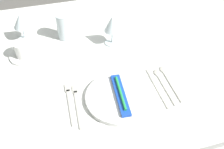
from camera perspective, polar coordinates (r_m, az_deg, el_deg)
The scene contains 14 objects.
ground_plane at distance 1.79m, azimuth -0.23°, elevation -14.31°, with size 6.00×6.00×0.00m, color slate.
dining_table at distance 1.28m, azimuth -0.32°, elevation 1.51°, with size 1.80×1.11×0.74m.
dinner_plate at distance 1.03m, azimuth 1.81°, elevation -4.89°, with size 0.27×0.27×0.02m, color white.
toothbrush_package at distance 1.01m, azimuth 1.83°, elevation -4.27°, with size 0.05×0.21×0.02m.
fork_outer at distance 1.02m, azimuth -7.46°, elevation -6.26°, with size 0.03×0.22×0.00m.
fork_inner at distance 1.03m, azimuth -9.05°, elevation -5.81°, with size 0.03×0.21×0.00m.
dinner_knife at distance 1.08m, azimuth 9.93°, elevation -2.97°, with size 0.02×0.23×0.00m.
spoon_soup at distance 1.11m, azimuth 10.75°, elevation -1.60°, with size 0.03×0.21×0.01m.
spoon_dessert at distance 1.13m, azimuth 12.02°, elevation -0.92°, with size 0.03×0.21×0.01m.
saucer_left at distance 1.28m, azimuth -18.11°, elevation 3.88°, with size 0.14×0.14×0.01m, color white.
coffee_cup_left at distance 1.25m, azimuth -18.41°, elevation 5.26°, with size 0.10×0.08×0.07m.
wine_glass_centre at distance 1.34m, azimuth -18.99°, elevation 10.63°, with size 0.08×0.08×0.14m.
wine_glass_left at distance 1.24m, azimuth 0.04°, elevation 10.60°, with size 0.08×0.08×0.15m.
drink_tumbler at distance 1.32m, azimuth -10.17°, elevation 10.14°, with size 0.07×0.07×0.13m.
Camera 1 is at (-0.25, -0.92, 1.52)m, focal length 42.56 mm.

